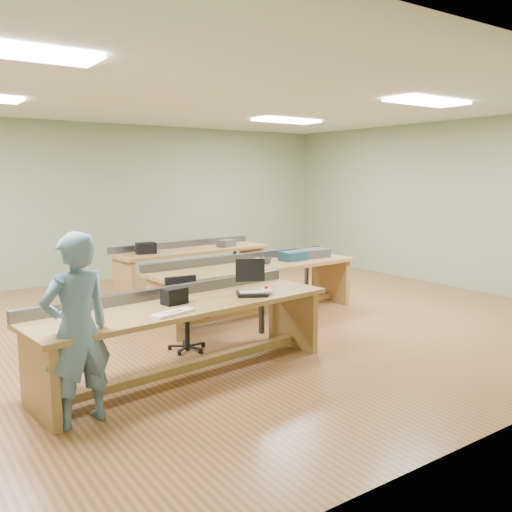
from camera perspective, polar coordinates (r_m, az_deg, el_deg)
name	(u,v)px	position (r m, az deg, el deg)	size (l,w,h in m)	color
floor	(208,325)	(7.43, -5.10, -7.26)	(10.00, 10.00, 0.00)	#945E38
ceiling	(205,97)	(7.23, -5.42, 16.30)	(10.00, 10.00, 0.00)	silver
wall_back	(103,203)	(10.83, -15.79, 5.42)	(10.00, 0.04, 3.00)	gray
wall_front	(483,247)	(4.20, 22.74, 0.89)	(10.00, 0.04, 3.00)	gray
wall_right	(444,204)	(10.57, 19.16, 5.21)	(0.04, 8.00, 3.00)	gray
fluor_panels	(205,100)	(7.22, -5.42, 16.07)	(6.20, 3.50, 0.03)	white
workbench_front	(185,321)	(5.51, -7.43, -6.79)	(3.23, 1.19, 0.86)	#AF8A4A
workbench_mid	(255,277)	(7.80, -0.10, -2.22)	(3.29, 1.08, 0.86)	#AF8A4A
workbench_back	(192,260)	(9.51, -6.73, -0.41)	(2.89, 1.01, 0.86)	#AF8A4A
person	(77,330)	(4.58, -18.37, -7.38)	(0.58, 0.38, 1.58)	#678AA9
laptop_base	(252,294)	(5.75, -0.46, -3.98)	(0.32, 0.26, 0.03)	black
laptop_screen	(250,270)	(5.83, -0.62, -1.50)	(0.32, 0.02, 0.25)	black
keyboard	(173,313)	(5.03, -8.74, -5.95)	(0.43, 0.14, 0.02)	silver
trackball_mouse	(266,291)	(5.81, 1.10, -3.67)	(0.15, 0.17, 0.07)	white
camera_bag	(174,296)	(5.42, -8.59, -4.17)	(0.24, 0.15, 0.16)	black
task_chair	(186,323)	(6.39, -7.40, -7.05)	(0.50, 0.50, 0.84)	black
parts_bin_teal	(293,256)	(8.17, 3.92, 0.02)	(0.37, 0.28, 0.13)	#153844
parts_bin_grey	(313,253)	(8.49, 6.04, 0.31)	(0.47, 0.30, 0.13)	#363638
mug	(267,260)	(7.81, 1.13, -0.43)	(0.13, 0.13, 0.10)	#363638
drinks_can	(257,262)	(7.64, 0.14, -0.61)	(0.06, 0.06, 0.11)	white
storage_box_back	(146,248)	(9.01, -11.51, 0.82)	(0.32, 0.23, 0.18)	black
tray_back	(226,243)	(9.72, -3.13, 1.34)	(0.30, 0.22, 0.12)	#363638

